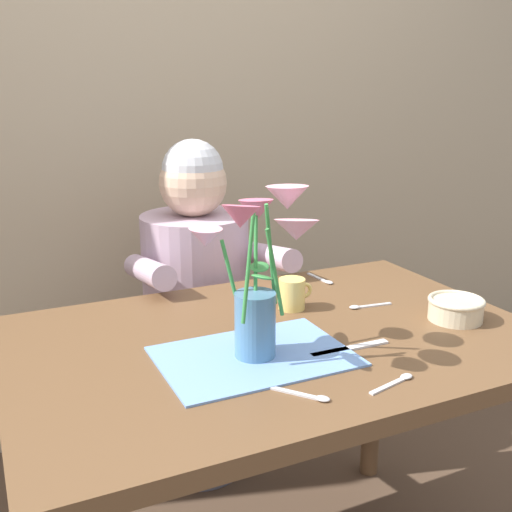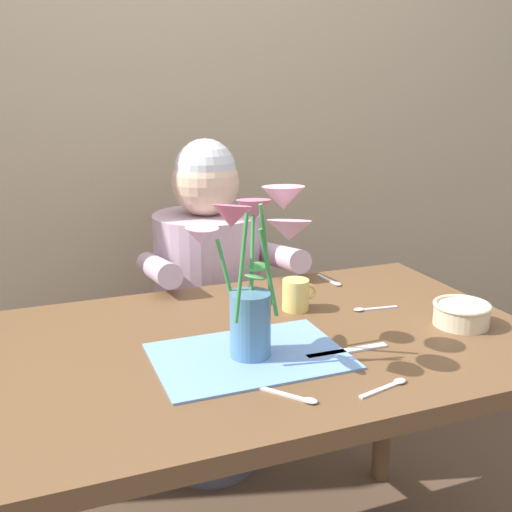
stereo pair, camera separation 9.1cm
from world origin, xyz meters
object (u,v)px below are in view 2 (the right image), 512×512
Objects in this scene: dinner_knife at (347,351)px; tea_cup at (296,295)px; flower_vase at (255,266)px; seated_person at (209,315)px; ceramic_bowl at (461,313)px.

dinner_knife is 0.28m from tea_cup.
flower_vase is 0.28m from dinner_knife.
tea_cup is (0.01, 0.27, 0.04)m from dinner_knife.
seated_person reaches higher than flower_vase.
seated_person reaches higher than ceramic_bowl.
tea_cup is (-0.32, 0.24, 0.01)m from ceramic_bowl.
seated_person is at bearing 81.05° from flower_vase.
seated_person is 0.81m from flower_vase.
ceramic_bowl is 0.40m from tea_cup.
flower_vase reaches higher than tea_cup.
flower_vase is at bearing 167.19° from dinner_knife.
seated_person is 0.78m from dinner_knife.
tea_cup reaches higher than ceramic_bowl.
flower_vase is at bearing -131.64° from tea_cup.
ceramic_bowl is at bearing 7.23° from dinner_knife.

